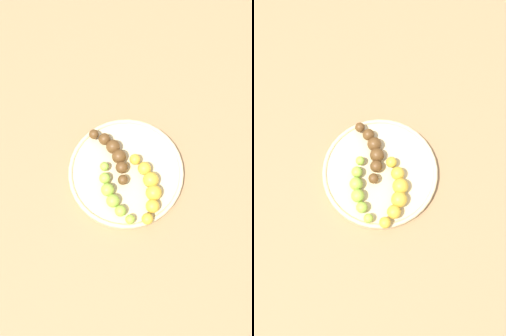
# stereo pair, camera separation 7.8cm
# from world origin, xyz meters

# --- Properties ---
(ground_plane) EXTENTS (2.40, 2.40, 0.00)m
(ground_plane) POSITION_xyz_m (0.00, 0.00, 0.00)
(ground_plane) COLOR #936D47
(fruit_bowl) EXTENTS (0.26, 0.26, 0.02)m
(fruit_bowl) POSITION_xyz_m (0.00, 0.00, 0.01)
(fruit_bowl) COLOR #D1B784
(fruit_bowl) RESTS_ON ground_plane
(banana_green) EXTENTS (0.12, 0.10, 0.03)m
(banana_green) POSITION_xyz_m (-0.06, 0.01, 0.03)
(banana_green) COLOR #8CAD38
(banana_green) RESTS_ON fruit_bowl
(banana_spotted) EXTENTS (0.15, 0.09, 0.04)m
(banana_spotted) POSITION_xyz_m (-0.03, -0.06, 0.04)
(banana_spotted) COLOR gold
(banana_spotted) RESTS_ON fruit_bowl
(banana_overripe) EXTENTS (0.11, 0.11, 0.03)m
(banana_overripe) POSITION_xyz_m (0.03, 0.04, 0.04)
(banana_overripe) COLOR #593819
(banana_overripe) RESTS_ON fruit_bowl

